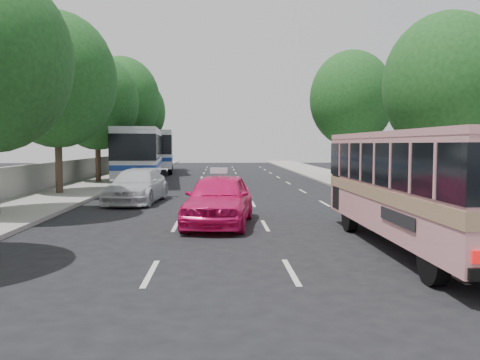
{
  "coord_description": "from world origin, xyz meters",
  "views": [
    {
      "loc": [
        -0.48,
        -12.3,
        2.65
      ],
      "look_at": [
        0.12,
        2.49,
        1.6
      ],
      "focal_mm": 38.0,
      "sensor_mm": 36.0,
      "label": 1
    }
  ],
  "objects": [
    {
      "name": "ground",
      "position": [
        0.0,
        0.0,
        0.0
      ],
      "size": [
        120.0,
        120.0,
        0.0
      ],
      "primitive_type": "plane",
      "color": "black",
      "rests_on": "ground"
    },
    {
      "name": "sidewalk_left",
      "position": [
        -8.5,
        20.0,
        0.07
      ],
      "size": [
        4.0,
        90.0,
        0.15
      ],
      "primitive_type": "cube",
      "color": "#9E998E",
      "rests_on": "ground"
    },
    {
      "name": "sidewalk_right",
      "position": [
        8.5,
        20.0,
        0.06
      ],
      "size": [
        4.0,
        90.0,
        0.12
      ],
      "primitive_type": "cube",
      "color": "#9E998E",
      "rests_on": "ground"
    },
    {
      "name": "low_wall",
      "position": [
        -10.3,
        20.0,
        0.9
      ],
      "size": [
        0.3,
        90.0,
        1.5
      ],
      "primitive_type": "cube",
      "color": "#9E998E",
      "rests_on": "sidewalk_left"
    },
    {
      "name": "tree_left_c",
      "position": [
        -8.62,
        13.94,
        6.12
      ],
      "size": [
        6.0,
        6.0,
        9.35
      ],
      "color": "#38281E",
      "rests_on": "ground"
    },
    {
      "name": "tree_left_d",
      "position": [
        -8.52,
        21.94,
        5.63
      ],
      "size": [
        5.52,
        5.52,
        8.6
      ],
      "color": "#38281E",
      "rests_on": "ground"
    },
    {
      "name": "tree_left_e",
      "position": [
        -8.42,
        29.94,
        6.43
      ],
      "size": [
        6.3,
        6.3,
        9.82
      ],
      "color": "#38281E",
      "rests_on": "ground"
    },
    {
      "name": "tree_left_f",
      "position": [
        -8.62,
        37.94,
        6.0
      ],
      "size": [
        5.88,
        5.88,
        9.16
      ],
      "color": "#38281E",
      "rests_on": "ground"
    },
    {
      "name": "tree_right_near",
      "position": [
        8.78,
        7.94,
        5.2
      ],
      "size": [
        5.1,
        5.1,
        7.95
      ],
      "color": "#38281E",
      "rests_on": "ground"
    },
    {
      "name": "tree_right_far",
      "position": [
        9.08,
        23.94,
        6.12
      ],
      "size": [
        6.0,
        6.0,
        9.35
      ],
      "color": "#38281E",
      "rests_on": "ground"
    },
    {
      "name": "pink_bus",
      "position": [
        4.5,
        0.05,
        1.84
      ],
      "size": [
        2.44,
        9.28,
        2.95
      ],
      "rotation": [
        0.0,
        0.0,
        0.01
      ],
      "color": "pink",
      "rests_on": "ground"
    },
    {
      "name": "pink_taxi",
      "position": [
        -0.5,
        4.22,
        0.85
      ],
      "size": [
        2.62,
        5.19,
        1.7
      ],
      "primitive_type": "imported",
      "rotation": [
        0.0,
        0.0,
        -0.13
      ],
      "color": "#E81466",
      "rests_on": "ground"
    },
    {
      "name": "white_pickup",
      "position": [
        -4.21,
        10.72,
        0.76
      ],
      "size": [
        2.62,
        5.41,
        1.52
      ],
      "primitive_type": "imported",
      "rotation": [
        0.0,
        0.0,
        -0.1
      ],
      "color": "silver",
      "rests_on": "ground"
    },
    {
      "name": "tour_coach_front",
      "position": [
        -5.85,
        22.26,
        2.19
      ],
      "size": [
        3.66,
        12.35,
        3.64
      ],
      "rotation": [
        0.0,
        0.0,
        0.09
      ],
      "color": "silver",
      "rests_on": "ground"
    },
    {
      "name": "tour_coach_rear",
      "position": [
        -6.3,
        35.73,
        2.31
      ],
      "size": [
        3.84,
        12.99,
        3.83
      ],
      "rotation": [
        0.0,
        0.0,
        0.09
      ],
      "color": "white",
      "rests_on": "ground"
    },
    {
      "name": "taxi_roof_sign",
      "position": [
        -0.5,
        4.22,
        1.79
      ],
      "size": [
        0.57,
        0.25,
        0.18
      ],
      "primitive_type": "cube",
      "rotation": [
        0.0,
        0.0,
        -0.13
      ],
      "color": "silver",
      "rests_on": "pink_taxi"
    }
  ]
}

